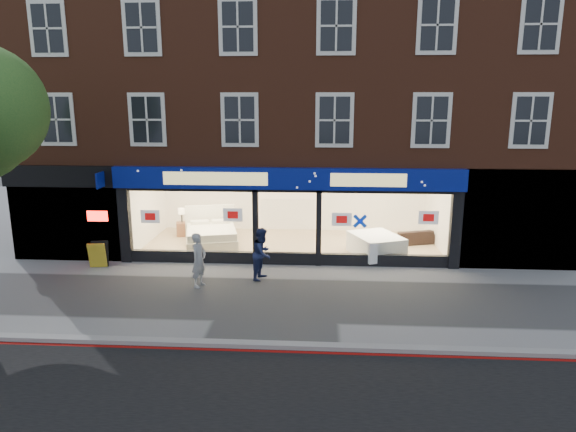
# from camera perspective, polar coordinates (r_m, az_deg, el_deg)

# --- Properties ---
(ground) EXTENTS (120.00, 120.00, 0.00)m
(ground) POSITION_cam_1_polar(r_m,az_deg,el_deg) (14.54, -0.90, -9.15)
(ground) COLOR gray
(ground) RESTS_ON ground
(kerb_line) EXTENTS (60.00, 0.10, 0.01)m
(kerb_line) POSITION_cam_1_polar(r_m,az_deg,el_deg) (11.74, -2.14, -14.80)
(kerb_line) COLOR #8C0A07
(kerb_line) RESTS_ON ground
(kerb_stone) EXTENTS (60.00, 0.25, 0.12)m
(kerb_stone) POSITION_cam_1_polar(r_m,az_deg,el_deg) (11.89, -2.04, -14.12)
(kerb_stone) COLOR gray
(kerb_stone) RESTS_ON ground
(showroom_floor) EXTENTS (11.00, 4.50, 0.10)m
(showroom_floor) POSITION_cam_1_polar(r_m,az_deg,el_deg) (19.48, 0.32, -3.21)
(showroom_floor) COLOR tan
(showroom_floor) RESTS_ON ground
(building) EXTENTS (19.00, 8.26, 10.30)m
(building) POSITION_cam_1_polar(r_m,az_deg,el_deg) (20.43, 0.58, 16.30)
(building) COLOR brown
(building) RESTS_ON ground
(display_bed) EXTENTS (2.38, 2.67, 1.29)m
(display_bed) POSITION_cam_1_polar(r_m,az_deg,el_deg) (19.54, -8.52, -2.06)
(display_bed) COLOR white
(display_bed) RESTS_ON showroom_floor
(bedside_table) EXTENTS (0.55, 0.55, 0.55)m
(bedside_table) POSITION_cam_1_polar(r_m,az_deg,el_deg) (20.93, -11.66, -1.42)
(bedside_table) COLOR brown
(bedside_table) RESTS_ON showroom_floor
(mattress_stack) EXTENTS (2.03, 2.24, 0.72)m
(mattress_stack) POSITION_cam_1_polar(r_m,az_deg,el_deg) (18.25, 9.75, -3.19)
(mattress_stack) COLOR white
(mattress_stack) RESTS_ON showroom_floor
(sofa) EXTENTS (1.95, 1.23, 0.53)m
(sofa) POSITION_cam_1_polar(r_m,az_deg,el_deg) (20.01, 13.66, -2.22)
(sofa) COLOR black
(sofa) RESTS_ON showroom_floor
(a_board) EXTENTS (0.62, 0.45, 0.87)m
(a_board) POSITION_cam_1_polar(r_m,az_deg,el_deg) (18.10, -20.31, -4.03)
(a_board) COLOR gold
(a_board) RESTS_ON ground
(pedestrian_grey) EXTENTS (0.56, 0.69, 1.62)m
(pedestrian_grey) POSITION_cam_1_polar(r_m,az_deg,el_deg) (15.42, -9.88, -4.83)
(pedestrian_grey) COLOR #A0A3A8
(pedestrian_grey) RESTS_ON ground
(pedestrian_blue) EXTENTS (0.81, 0.93, 1.62)m
(pedestrian_blue) POSITION_cam_1_polar(r_m,az_deg,el_deg) (15.83, -2.86, -4.20)
(pedestrian_blue) COLOR #1B244D
(pedestrian_blue) RESTS_ON ground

